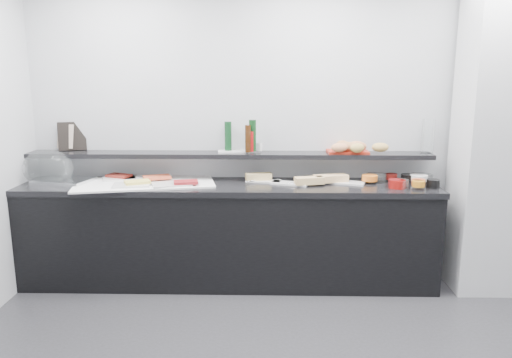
{
  "coord_description": "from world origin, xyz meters",
  "views": [
    {
      "loc": [
        -0.36,
        -2.53,
        1.85
      ],
      "look_at": [
        -0.45,
        1.45,
        1.0
      ],
      "focal_mm": 35.0,
      "sensor_mm": 36.0,
      "label": 1
    }
  ],
  "objects_px": {
    "cloche_base": "(64,181)",
    "carafe": "(428,136)",
    "framed_print": "(72,136)",
    "condiment_tray": "(233,151)",
    "sandwich_plate_mid": "(290,183)",
    "bread_tray": "(347,151)"
  },
  "relations": [
    {
      "from": "cloche_base",
      "to": "carafe",
      "type": "height_order",
      "value": "carafe"
    },
    {
      "from": "cloche_base",
      "to": "carafe",
      "type": "bearing_deg",
      "value": 17.25
    },
    {
      "from": "cloche_base",
      "to": "carafe",
      "type": "xyz_separation_m",
      "value": [
        3.2,
        0.19,
        0.38
      ]
    },
    {
      "from": "framed_print",
      "to": "condiment_tray",
      "type": "distance_m",
      "value": 1.49
    },
    {
      "from": "condiment_tray",
      "to": "carafe",
      "type": "distance_m",
      "value": 1.74
    },
    {
      "from": "sandwich_plate_mid",
      "to": "condiment_tray",
      "type": "bearing_deg",
      "value": 177.47
    },
    {
      "from": "cloche_base",
      "to": "sandwich_plate_mid",
      "type": "xyz_separation_m",
      "value": [
        1.98,
        0.0,
        -0.01
      ]
    },
    {
      "from": "framed_print",
      "to": "bread_tray",
      "type": "height_order",
      "value": "framed_print"
    },
    {
      "from": "cloche_base",
      "to": "condiment_tray",
      "type": "distance_m",
      "value": 1.5
    },
    {
      "from": "framed_print",
      "to": "carafe",
      "type": "xyz_separation_m",
      "value": [
        3.21,
        -0.08,
        0.02
      ]
    },
    {
      "from": "bread_tray",
      "to": "carafe",
      "type": "xyz_separation_m",
      "value": [
        0.7,
        -0.01,
        0.14
      ]
    },
    {
      "from": "cloche_base",
      "to": "sandwich_plate_mid",
      "type": "distance_m",
      "value": 1.98
    },
    {
      "from": "sandwich_plate_mid",
      "to": "bread_tray",
      "type": "height_order",
      "value": "bread_tray"
    },
    {
      "from": "sandwich_plate_mid",
      "to": "carafe",
      "type": "xyz_separation_m",
      "value": [
        1.22,
        0.19,
        0.39
      ]
    },
    {
      "from": "sandwich_plate_mid",
      "to": "bread_tray",
      "type": "bearing_deg",
      "value": 41.25
    },
    {
      "from": "framed_print",
      "to": "condiment_tray",
      "type": "relative_size",
      "value": 0.97
    },
    {
      "from": "condiment_tray",
      "to": "framed_print",
      "type": "bearing_deg",
      "value": 171.15
    },
    {
      "from": "framed_print",
      "to": "bread_tray",
      "type": "distance_m",
      "value": 2.51
    },
    {
      "from": "sandwich_plate_mid",
      "to": "bread_tray",
      "type": "xyz_separation_m",
      "value": [
        0.52,
        0.21,
        0.25
      ]
    },
    {
      "from": "cloche_base",
      "to": "framed_print",
      "type": "height_order",
      "value": "framed_print"
    },
    {
      "from": "sandwich_plate_mid",
      "to": "bread_tray",
      "type": "relative_size",
      "value": 0.9
    },
    {
      "from": "bread_tray",
      "to": "carafe",
      "type": "height_order",
      "value": "carafe"
    }
  ]
}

